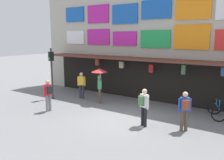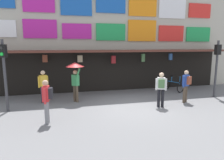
{
  "view_description": "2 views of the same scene",
  "coord_description": "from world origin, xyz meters",
  "px_view_note": "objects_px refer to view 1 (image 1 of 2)",
  "views": [
    {
      "loc": [
        5.89,
        -9.25,
        3.86
      ],
      "look_at": [
        -1.28,
        1.32,
        1.57
      ],
      "focal_mm": 38.19,
      "sensor_mm": 36.0,
      "label": 1
    },
    {
      "loc": [
        -3.1,
        -8.87,
        2.94
      ],
      "look_at": [
        -0.67,
        0.95,
        1.22
      ],
      "focal_mm": 32.8,
      "sensor_mm": 36.0,
      "label": 2
    }
  ],
  "objects_px": {
    "traffic_light_near": "(51,65)",
    "pedestrian_in_blue": "(81,84)",
    "pedestrian_in_yellow": "(144,105)",
    "pedestrian_in_white": "(185,108)",
    "bicycle_parked": "(217,110)",
    "pedestrian_with_umbrella": "(99,76)",
    "pedestrian_in_purple": "(48,93)"
  },
  "relations": [
    {
      "from": "traffic_light_near",
      "to": "pedestrian_in_blue",
      "type": "distance_m",
      "value": 2.2
    },
    {
      "from": "pedestrian_in_yellow",
      "to": "traffic_light_near",
      "type": "bearing_deg",
      "value": 171.3
    },
    {
      "from": "pedestrian_in_blue",
      "to": "traffic_light_near",
      "type": "bearing_deg",
      "value": -143.48
    },
    {
      "from": "pedestrian_in_blue",
      "to": "pedestrian_in_white",
      "type": "height_order",
      "value": "same"
    },
    {
      "from": "pedestrian_in_blue",
      "to": "pedestrian_in_yellow",
      "type": "height_order",
      "value": "same"
    },
    {
      "from": "traffic_light_near",
      "to": "bicycle_parked",
      "type": "bearing_deg",
      "value": 11.47
    },
    {
      "from": "pedestrian_in_blue",
      "to": "pedestrian_in_white",
      "type": "distance_m",
      "value": 7.32
    },
    {
      "from": "pedestrian_with_umbrella",
      "to": "pedestrian_in_white",
      "type": "distance_m",
      "value": 5.75
    },
    {
      "from": "pedestrian_in_blue",
      "to": "pedestrian_in_white",
      "type": "bearing_deg",
      "value": -13.52
    },
    {
      "from": "traffic_light_near",
      "to": "pedestrian_in_yellow",
      "type": "distance_m",
      "value": 7.14
    },
    {
      "from": "bicycle_parked",
      "to": "pedestrian_with_umbrella",
      "type": "xyz_separation_m",
      "value": [
        -6.31,
        -1.04,
        1.25
      ]
    },
    {
      "from": "bicycle_parked",
      "to": "pedestrian_in_yellow",
      "type": "xyz_separation_m",
      "value": [
        -2.44,
        -2.97,
        0.59
      ]
    },
    {
      "from": "traffic_light_near",
      "to": "bicycle_parked",
      "type": "distance_m",
      "value": 9.75
    },
    {
      "from": "traffic_light_near",
      "to": "pedestrian_in_purple",
      "type": "relative_size",
      "value": 1.9
    },
    {
      "from": "traffic_light_near",
      "to": "bicycle_parked",
      "type": "xyz_separation_m",
      "value": [
        9.4,
        1.91,
        -1.75
      ]
    },
    {
      "from": "bicycle_parked",
      "to": "pedestrian_in_purple",
      "type": "xyz_separation_m",
      "value": [
        -7.56,
        -3.83,
        0.59
      ]
    },
    {
      "from": "pedestrian_in_white",
      "to": "pedestrian_in_yellow",
      "type": "xyz_separation_m",
      "value": [
        -1.64,
        -0.45,
        0.0
      ]
    },
    {
      "from": "pedestrian_in_purple",
      "to": "pedestrian_with_umbrella",
      "type": "relative_size",
      "value": 0.81
    },
    {
      "from": "pedestrian_in_blue",
      "to": "pedestrian_in_white",
      "type": "relative_size",
      "value": 1.0
    },
    {
      "from": "traffic_light_near",
      "to": "pedestrian_with_umbrella",
      "type": "relative_size",
      "value": 1.54
    },
    {
      "from": "pedestrian_in_white",
      "to": "pedestrian_in_yellow",
      "type": "distance_m",
      "value": 1.7
    },
    {
      "from": "pedestrian_in_blue",
      "to": "pedestrian_in_purple",
      "type": "height_order",
      "value": "same"
    },
    {
      "from": "pedestrian_with_umbrella",
      "to": "pedestrian_in_yellow",
      "type": "relative_size",
      "value": 1.24
    },
    {
      "from": "traffic_light_near",
      "to": "pedestrian_in_yellow",
      "type": "height_order",
      "value": "traffic_light_near"
    },
    {
      "from": "bicycle_parked",
      "to": "pedestrian_with_umbrella",
      "type": "relative_size",
      "value": 0.65
    },
    {
      "from": "pedestrian_in_purple",
      "to": "pedestrian_with_umbrella",
      "type": "bearing_deg",
      "value": 65.84
    },
    {
      "from": "pedestrian_with_umbrella",
      "to": "pedestrian_in_purple",
      "type": "bearing_deg",
      "value": -114.16
    },
    {
      "from": "pedestrian_in_white",
      "to": "pedestrian_in_yellow",
      "type": "height_order",
      "value": "same"
    },
    {
      "from": "pedestrian_in_white",
      "to": "pedestrian_in_yellow",
      "type": "bearing_deg",
      "value": -164.62
    },
    {
      "from": "bicycle_parked",
      "to": "pedestrian_in_yellow",
      "type": "bearing_deg",
      "value": -129.33
    },
    {
      "from": "pedestrian_in_purple",
      "to": "pedestrian_in_yellow",
      "type": "height_order",
      "value": "same"
    },
    {
      "from": "bicycle_parked",
      "to": "pedestrian_in_purple",
      "type": "height_order",
      "value": "pedestrian_in_purple"
    }
  ]
}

